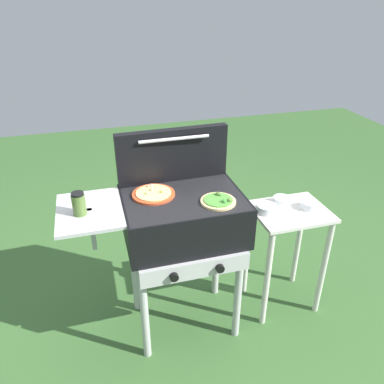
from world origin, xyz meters
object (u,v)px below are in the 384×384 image
(topping_bowl_middle, at_px, (267,209))
(grill, at_px, (181,220))
(sauce_jar, at_px, (79,204))
(topping_bowl_far, at_px, (282,201))
(pizza_veggie, at_px, (219,201))
(topping_bowl_near, at_px, (309,205))
(pizza_cheese, at_px, (154,193))
(prep_table, at_px, (287,238))

(topping_bowl_middle, bearing_deg, grill, -177.03)
(grill, distance_m, topping_bowl_middle, 0.53)
(sauce_jar, height_order, topping_bowl_far, sauce_jar)
(pizza_veggie, distance_m, topping_bowl_near, 0.65)
(topping_bowl_far, bearing_deg, topping_bowl_near, -35.05)
(sauce_jar, bearing_deg, topping_bowl_near, 1.03)
(topping_bowl_far, distance_m, topping_bowl_middle, 0.14)
(topping_bowl_far, bearing_deg, grill, -172.42)
(topping_bowl_far, bearing_deg, pizza_veggie, -158.17)
(grill, relative_size, topping_bowl_far, 9.06)
(grill, height_order, topping_bowl_far, grill)
(grill, bearing_deg, topping_bowl_middle, 2.97)
(pizza_cheese, distance_m, topping_bowl_middle, 0.68)
(topping_bowl_far, xyz_separation_m, topping_bowl_middle, (-0.13, -0.06, 0.00))
(topping_bowl_near, height_order, topping_bowl_far, same)
(topping_bowl_near, bearing_deg, topping_bowl_far, 144.95)
(pizza_cheese, relative_size, topping_bowl_far, 2.15)
(pizza_cheese, distance_m, topping_bowl_near, 0.94)
(grill, bearing_deg, pizza_cheese, 154.07)
(sauce_jar, bearing_deg, topping_bowl_far, 5.75)
(pizza_veggie, bearing_deg, pizza_cheese, 151.14)
(pizza_cheese, relative_size, topping_bowl_middle, 1.95)
(grill, xyz_separation_m, pizza_cheese, (-0.13, 0.06, 0.15))
(topping_bowl_far, relative_size, topping_bowl_middle, 0.91)
(pizza_veggie, bearing_deg, topping_bowl_near, 9.10)
(topping_bowl_near, bearing_deg, topping_bowl_middle, 172.66)
(topping_bowl_far, height_order, topping_bowl_middle, same)
(prep_table, relative_size, topping_bowl_far, 6.69)
(pizza_cheese, distance_m, prep_table, 0.90)
(sauce_jar, xyz_separation_m, topping_bowl_middle, (1.03, 0.06, -0.23))
(pizza_cheese, xyz_separation_m, topping_bowl_middle, (0.66, -0.04, -0.18))
(sauce_jar, bearing_deg, topping_bowl_middle, 3.17)
(pizza_veggie, bearing_deg, sauce_jar, 173.74)
(prep_table, bearing_deg, sauce_jar, -178.34)
(pizza_veggie, height_order, pizza_cheese, same)
(pizza_cheese, distance_m, topping_bowl_far, 0.81)
(topping_bowl_far, bearing_deg, pizza_cheese, -178.28)
(sauce_jar, distance_m, topping_bowl_near, 1.32)
(prep_table, bearing_deg, topping_bowl_middle, 171.30)
(grill, xyz_separation_m, sauce_jar, (-0.51, -0.03, 0.20))
(grill, height_order, pizza_cheese, pizza_cheese)
(topping_bowl_near, relative_size, topping_bowl_far, 0.98)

